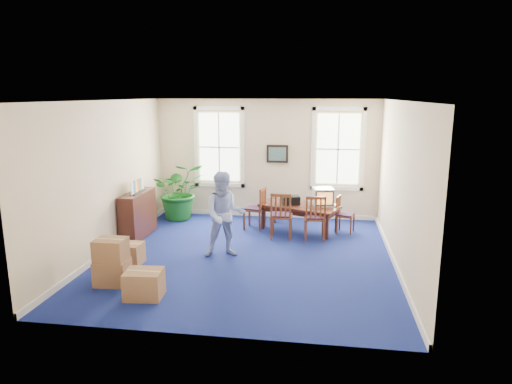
# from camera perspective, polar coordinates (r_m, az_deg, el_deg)

# --- Properties ---
(floor) EXTENTS (6.50, 6.50, 0.00)m
(floor) POSITION_cam_1_polar(r_m,az_deg,el_deg) (9.64, -1.12, -8.02)
(floor) COLOR navy
(floor) RESTS_ON ground
(ceiling) EXTENTS (6.50, 6.50, 0.00)m
(ceiling) POSITION_cam_1_polar(r_m,az_deg,el_deg) (9.05, -1.20, 11.38)
(ceiling) COLOR white
(ceiling) RESTS_ON ground
(wall_back) EXTENTS (6.50, 0.00, 6.50)m
(wall_back) POSITION_cam_1_polar(r_m,az_deg,el_deg) (12.38, 1.32, 4.16)
(wall_back) COLOR beige
(wall_back) RESTS_ON ground
(wall_front) EXTENTS (6.50, 0.00, 6.50)m
(wall_front) POSITION_cam_1_polar(r_m,az_deg,el_deg) (6.11, -6.18, -4.29)
(wall_front) COLOR beige
(wall_front) RESTS_ON ground
(wall_left) EXTENTS (0.00, 6.50, 6.50)m
(wall_left) POSITION_cam_1_polar(r_m,az_deg,el_deg) (10.14, -18.14, 1.76)
(wall_left) COLOR beige
(wall_left) RESTS_ON ground
(wall_right) EXTENTS (0.00, 6.50, 6.50)m
(wall_right) POSITION_cam_1_polar(r_m,az_deg,el_deg) (9.21, 17.59, 0.80)
(wall_right) COLOR beige
(wall_right) RESTS_ON ground
(baseboard_back) EXTENTS (6.00, 0.04, 0.12)m
(baseboard_back) POSITION_cam_1_polar(r_m,az_deg,el_deg) (12.66, 1.27, -2.78)
(baseboard_back) COLOR white
(baseboard_back) RESTS_ON ground
(baseboard_left) EXTENTS (0.04, 6.50, 0.12)m
(baseboard_left) POSITION_cam_1_polar(r_m,az_deg,el_deg) (10.50, -17.44, -6.54)
(baseboard_left) COLOR white
(baseboard_left) RESTS_ON ground
(baseboard_right) EXTENTS (0.04, 6.50, 0.12)m
(baseboard_right) POSITION_cam_1_polar(r_m,az_deg,el_deg) (9.61, 16.82, -8.23)
(baseboard_right) COLOR white
(baseboard_right) RESTS_ON ground
(window_left) EXTENTS (1.40, 0.12, 2.20)m
(window_left) POSITION_cam_1_polar(r_m,az_deg,el_deg) (12.55, -4.61, 5.61)
(window_left) COLOR white
(window_left) RESTS_ON ground
(window_right) EXTENTS (1.40, 0.12, 2.20)m
(window_right) POSITION_cam_1_polar(r_m,az_deg,el_deg) (12.24, 10.22, 5.29)
(window_right) COLOR white
(window_right) RESTS_ON ground
(wall_picture) EXTENTS (0.58, 0.06, 0.48)m
(wall_picture) POSITION_cam_1_polar(r_m,az_deg,el_deg) (12.28, 2.69, 4.78)
(wall_picture) COLOR black
(wall_picture) RESTS_ON ground
(conference_table) EXTENTS (2.08, 1.48, 0.65)m
(conference_table) POSITION_cam_1_polar(r_m,az_deg,el_deg) (11.35, 5.43, -3.23)
(conference_table) COLOR #3F1C15
(conference_table) RESTS_ON ground
(crt_tv) EXTENTS (0.57, 0.61, 0.44)m
(crt_tv) POSITION_cam_1_polar(r_m,az_deg,el_deg) (11.25, 8.36, -0.60)
(crt_tv) COLOR #B7B7BC
(crt_tv) RESTS_ON conference_table
(game_console) EXTENTS (0.18, 0.21, 0.04)m
(game_console) POSITION_cam_1_polar(r_m,az_deg,el_deg) (11.25, 9.64, -1.66)
(game_console) COLOR white
(game_console) RESTS_ON conference_table
(equipment_bag) EXTENTS (0.48, 0.38, 0.21)m
(equipment_bag) POSITION_cam_1_polar(r_m,az_deg,el_deg) (11.30, 4.40, -1.04)
(equipment_bag) COLOR black
(equipment_bag) RESTS_ON conference_table
(chair_near_left) EXTENTS (0.50, 0.50, 1.11)m
(chair_near_left) POSITION_cam_1_polar(r_m,az_deg,el_deg) (10.69, 3.19, -2.88)
(chair_near_left) COLOR brown
(chair_near_left) RESTS_ON ground
(chair_near_right) EXTENTS (0.52, 0.52, 1.07)m
(chair_near_right) POSITION_cam_1_polar(r_m,az_deg,el_deg) (10.66, 7.36, -3.11)
(chair_near_right) COLOR brown
(chair_near_right) RESTS_ON ground
(chair_end_left) EXTENTS (0.55, 0.55, 1.06)m
(chair_end_left) POSITION_cam_1_polar(r_m,az_deg,el_deg) (11.40, -0.19, -2.03)
(chair_end_left) COLOR brown
(chair_end_left) RESTS_ON ground
(chair_end_right) EXTENTS (0.49, 0.49, 0.90)m
(chair_end_right) POSITION_cam_1_polar(r_m,az_deg,el_deg) (11.32, 11.13, -2.79)
(chair_end_right) COLOR brown
(chair_end_right) RESTS_ON ground
(man) EXTENTS (1.01, 0.87, 1.78)m
(man) POSITION_cam_1_polar(r_m,az_deg,el_deg) (9.42, -3.94, -2.83)
(man) COLOR #99ACE2
(man) RESTS_ON ground
(credenza) EXTENTS (0.40, 1.36, 1.06)m
(credenza) POSITION_cam_1_polar(r_m,az_deg,el_deg) (11.08, -14.51, -2.83)
(credenza) COLOR #3F1C15
(credenza) RESTS_ON ground
(brochure_rack) EXTENTS (0.39, 0.74, 0.33)m
(brochure_rack) POSITION_cam_1_polar(r_m,az_deg,el_deg) (10.92, -14.61, 0.69)
(brochure_rack) COLOR #99999E
(brochure_rack) RESTS_ON credenza
(potted_plant) EXTENTS (1.74, 1.64, 1.54)m
(potted_plant) POSITION_cam_1_polar(r_m,az_deg,el_deg) (12.42, -9.50, 0.12)
(potted_plant) COLOR #145C1A
(potted_plant) RESTS_ON ground
(cardboard_boxes) EXTENTS (1.60, 1.60, 0.88)m
(cardboard_boxes) POSITION_cam_1_polar(r_m,az_deg,el_deg) (8.55, -15.95, -8.05)
(cardboard_boxes) COLOR #9A6A44
(cardboard_boxes) RESTS_ON ground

